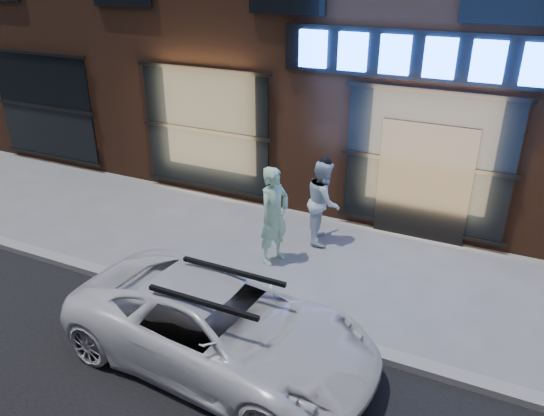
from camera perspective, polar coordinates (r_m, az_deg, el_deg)
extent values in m
plane|color=slate|center=(8.11, 9.64, -15.09)|extent=(90.00, 90.00, 0.00)
cube|color=gray|center=(8.07, 9.67, -14.76)|extent=(60.00, 0.25, 0.12)
cube|color=black|center=(10.28, 15.43, 15.51)|extent=(5.20, 0.06, 0.90)
cube|color=black|center=(10.83, 16.01, 2.63)|extent=(1.80, 0.10, 2.40)
cube|color=#FFBF72|center=(15.61, -23.11, 10.03)|extent=(3.00, 0.04, 2.60)
cube|color=black|center=(15.58, -23.22, 9.99)|extent=(3.20, 0.06, 2.80)
cube|color=#FFBF72|center=(12.43, -7.06, 8.33)|extent=(3.00, 0.04, 2.60)
cube|color=black|center=(12.40, -7.16, 8.27)|extent=(3.20, 0.06, 2.80)
cube|color=#FFBF72|center=(10.75, 16.32, 4.71)|extent=(3.00, 0.04, 2.60)
cube|color=black|center=(10.71, 16.28, 4.64)|extent=(3.20, 0.06, 2.80)
cube|color=#2659FF|center=(10.75, 4.44, 16.70)|extent=(0.55, 0.12, 0.70)
cube|color=#2659FF|center=(10.49, 8.68, 16.29)|extent=(0.55, 0.12, 0.70)
cube|color=#2659FF|center=(10.29, 13.10, 15.76)|extent=(0.55, 0.12, 0.70)
cube|color=#2659FF|center=(10.15, 17.63, 15.13)|extent=(0.55, 0.12, 0.70)
cube|color=#2659FF|center=(10.07, 22.23, 14.38)|extent=(0.55, 0.12, 0.70)
cube|color=#2659FF|center=(10.06, 26.84, 13.54)|extent=(0.55, 0.12, 0.70)
imported|color=#B4EDCB|center=(9.68, 0.24, -0.83)|extent=(0.64, 0.79, 1.87)
imported|color=white|center=(10.49, 5.57, 0.73)|extent=(0.88, 0.99, 1.71)
imported|color=white|center=(7.49, -5.58, -12.60)|extent=(4.60, 2.41, 1.24)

